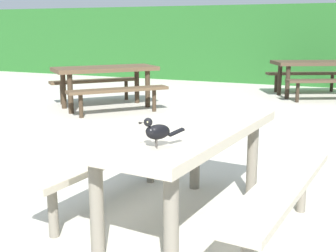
{
  "coord_description": "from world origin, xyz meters",
  "views": [
    {
      "loc": [
        1.05,
        -2.69,
        1.43
      ],
      "look_at": [
        -0.0,
        -0.26,
        0.84
      ],
      "focal_mm": 47.5,
      "sensor_mm": 36.0,
      "label": 1
    }
  ],
  "objects_px": {
    "picnic_table_foreground": "(186,151)",
    "picnic_table_mid_right": "(317,70)",
    "picnic_table_far_centre": "(105,77)",
    "bird_grackle": "(156,131)"
  },
  "relations": [
    {
      "from": "picnic_table_mid_right",
      "to": "picnic_table_far_centre",
      "type": "height_order",
      "value": "same"
    },
    {
      "from": "bird_grackle",
      "to": "picnic_table_mid_right",
      "type": "height_order",
      "value": "bird_grackle"
    },
    {
      "from": "picnic_table_far_centre",
      "to": "picnic_table_mid_right",
      "type": "bearing_deg",
      "value": 40.99
    },
    {
      "from": "picnic_table_mid_right",
      "to": "picnic_table_far_centre",
      "type": "xyz_separation_m",
      "value": [
        -3.34,
        -2.9,
        0.0
      ]
    },
    {
      "from": "picnic_table_foreground",
      "to": "picnic_table_mid_right",
      "type": "height_order",
      "value": "same"
    },
    {
      "from": "picnic_table_mid_right",
      "to": "picnic_table_far_centre",
      "type": "distance_m",
      "value": 4.43
    },
    {
      "from": "picnic_table_foreground",
      "to": "picnic_table_far_centre",
      "type": "relative_size",
      "value": 0.78
    },
    {
      "from": "picnic_table_foreground",
      "to": "picnic_table_far_centre",
      "type": "bearing_deg",
      "value": 127.94
    },
    {
      "from": "picnic_table_foreground",
      "to": "picnic_table_mid_right",
      "type": "xyz_separation_m",
      "value": [
        0.27,
        6.85,
        0.0
      ]
    },
    {
      "from": "picnic_table_foreground",
      "to": "picnic_table_mid_right",
      "type": "bearing_deg",
      "value": 87.78
    }
  ]
}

